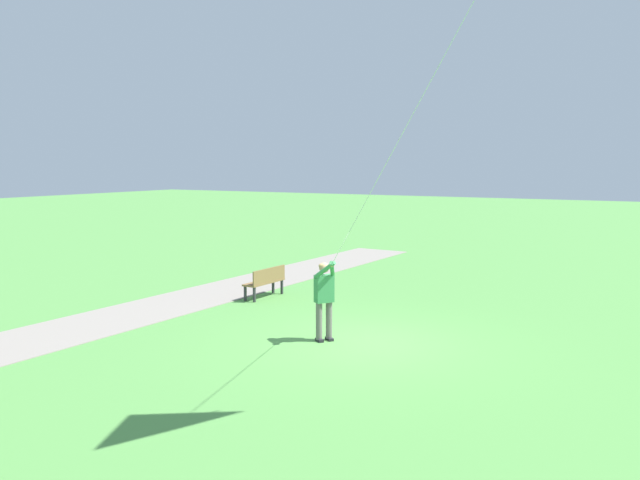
# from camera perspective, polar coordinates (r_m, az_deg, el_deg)

# --- Properties ---
(ground_plane) EXTENTS (120.00, 120.00, 0.00)m
(ground_plane) POSITION_cam_1_polar(r_m,az_deg,el_deg) (14.18, 3.66, -9.04)
(ground_plane) COLOR #569947
(walkway_path) EXTENTS (3.63, 32.07, 0.02)m
(walkway_path) POSITION_cam_1_polar(r_m,az_deg,el_deg) (16.46, -20.08, -7.18)
(walkway_path) COLOR gray
(walkway_path) RESTS_ON ground
(person_kite_flyer) EXTENTS (0.62, 0.56, 1.83)m
(person_kite_flyer) POSITION_cam_1_polar(r_m,az_deg,el_deg) (14.07, 0.40, -4.76)
(person_kite_flyer) COLOR #232328
(person_kite_flyer) RESTS_ON ground
(park_bench_near_walkway) EXTENTS (0.50, 1.52, 0.88)m
(park_bench_near_walkway) POSITION_cam_1_polar(r_m,az_deg,el_deg) (18.74, -4.78, -3.54)
(park_bench_near_walkway) COLOR olive
(park_bench_near_walkway) RESTS_ON ground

